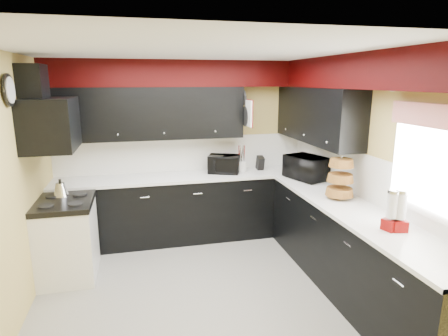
% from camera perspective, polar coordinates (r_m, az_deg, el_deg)
% --- Properties ---
extents(ground, '(3.60, 3.60, 0.00)m').
position_cam_1_polar(ground, '(4.26, -2.44, -18.45)').
color(ground, gray).
rests_on(ground, ground).
extents(wall_back, '(3.60, 0.06, 2.50)m').
position_cam_1_polar(wall_back, '(5.50, -6.16, 2.81)').
color(wall_back, '#E0C666').
rests_on(wall_back, ground).
extents(wall_right, '(0.06, 3.60, 2.50)m').
position_cam_1_polar(wall_right, '(4.45, 20.79, -0.47)').
color(wall_right, '#E0C666').
rests_on(wall_right, ground).
extents(wall_left, '(0.06, 3.60, 2.50)m').
position_cam_1_polar(wall_left, '(3.87, -29.88, -3.36)').
color(wall_left, '#E0C666').
rests_on(wall_left, ground).
extents(ceiling, '(3.60, 3.60, 0.06)m').
position_cam_1_polar(ceiling, '(3.64, -2.84, 17.36)').
color(ceiling, white).
rests_on(ceiling, wall_back).
extents(cab_back, '(3.60, 0.60, 0.90)m').
position_cam_1_polar(cab_back, '(5.41, -5.54, -6.11)').
color(cab_back, black).
rests_on(cab_back, ground).
extents(cab_right, '(0.60, 3.00, 0.90)m').
position_cam_1_polar(cab_right, '(4.31, 18.78, -12.03)').
color(cab_right, black).
rests_on(cab_right, ground).
extents(counter_back, '(3.62, 0.64, 0.04)m').
position_cam_1_polar(counter_back, '(5.28, -5.65, -1.29)').
color(counter_back, white).
rests_on(counter_back, cab_back).
extents(counter_right, '(0.64, 3.02, 0.04)m').
position_cam_1_polar(counter_right, '(4.14, 19.26, -6.11)').
color(counter_right, white).
rests_on(counter_right, cab_right).
extents(splash_back, '(3.60, 0.02, 0.50)m').
position_cam_1_polar(splash_back, '(5.50, -6.13, 2.17)').
color(splash_back, white).
rests_on(splash_back, counter_back).
extents(splash_right, '(0.02, 3.60, 0.50)m').
position_cam_1_polar(splash_right, '(4.46, 20.63, -1.22)').
color(splash_right, white).
rests_on(splash_right, counter_right).
extents(upper_back, '(2.60, 0.35, 0.70)m').
position_cam_1_polar(upper_back, '(5.21, -11.57, 8.15)').
color(upper_back, black).
rests_on(upper_back, wall_back).
extents(upper_right, '(0.35, 1.80, 0.70)m').
position_cam_1_polar(upper_right, '(5.04, 13.92, 7.87)').
color(upper_right, black).
rests_on(upper_right, wall_right).
extents(soffit_back, '(3.60, 0.36, 0.35)m').
position_cam_1_polar(soffit_back, '(5.23, -6.19, 14.12)').
color(soffit_back, black).
rests_on(soffit_back, wall_back).
extents(soffit_right, '(0.36, 3.24, 0.35)m').
position_cam_1_polar(soffit_right, '(4.09, 21.33, 13.59)').
color(soffit_right, black).
rests_on(soffit_right, wall_right).
extents(stove, '(0.60, 0.75, 0.86)m').
position_cam_1_polar(stove, '(4.75, -22.71, -10.21)').
color(stove, white).
rests_on(stove, ground).
extents(cooktop, '(0.62, 0.77, 0.06)m').
position_cam_1_polar(cooktop, '(4.60, -23.22, -4.92)').
color(cooktop, black).
rests_on(cooktop, stove).
extents(hood, '(0.50, 0.78, 0.55)m').
position_cam_1_polar(hood, '(4.43, -24.90, 6.09)').
color(hood, black).
rests_on(hood, wall_left).
extents(hood_duct, '(0.24, 0.40, 0.40)m').
position_cam_1_polar(hood_duct, '(4.43, -27.11, 11.34)').
color(hood_duct, black).
rests_on(hood_duct, wall_left).
extents(window, '(0.03, 0.86, 0.96)m').
position_cam_1_polar(window, '(3.69, 28.73, 0.85)').
color(window, white).
rests_on(window, wall_right).
extents(valance, '(0.04, 0.88, 0.20)m').
position_cam_1_polar(valance, '(3.60, 28.78, 7.04)').
color(valance, red).
rests_on(valance, wall_right).
extents(pan_top, '(0.03, 0.22, 0.40)m').
position_cam_1_polar(pan_top, '(5.33, 2.92, 10.67)').
color(pan_top, black).
rests_on(pan_top, upper_back).
extents(pan_mid, '(0.03, 0.28, 0.46)m').
position_cam_1_polar(pan_mid, '(5.23, 3.29, 7.86)').
color(pan_mid, black).
rests_on(pan_mid, upper_back).
extents(pan_low, '(0.03, 0.24, 0.42)m').
position_cam_1_polar(pan_low, '(5.48, 2.50, 7.80)').
color(pan_low, black).
rests_on(pan_low, upper_back).
extents(cut_board, '(0.03, 0.26, 0.35)m').
position_cam_1_polar(cut_board, '(5.11, 3.79, 8.30)').
color(cut_board, white).
rests_on(cut_board, upper_back).
extents(baskets, '(0.27, 0.27, 0.50)m').
position_cam_1_polar(baskets, '(4.36, 17.30, -1.42)').
color(baskets, brown).
rests_on(baskets, upper_right).
extents(clock, '(0.03, 0.30, 0.30)m').
position_cam_1_polar(clock, '(3.97, -29.97, 10.25)').
color(clock, black).
rests_on(clock, wall_left).
extents(deco_plate, '(0.03, 0.24, 0.24)m').
position_cam_1_polar(deco_plate, '(4.04, 24.42, 12.27)').
color(deco_plate, white).
rests_on(deco_plate, wall_right).
extents(toaster_oven, '(0.54, 0.50, 0.25)m').
position_cam_1_polar(toaster_oven, '(5.36, 0.00, 0.61)').
color(toaster_oven, black).
rests_on(toaster_oven, counter_back).
extents(microwave, '(0.54, 0.65, 0.31)m').
position_cam_1_polar(microwave, '(5.13, 12.50, 0.06)').
color(microwave, black).
rests_on(microwave, counter_right).
extents(utensil_crock, '(0.15, 0.15, 0.15)m').
position_cam_1_polar(utensil_crock, '(5.45, 2.68, 0.29)').
color(utensil_crock, silver).
rests_on(utensil_crock, counter_back).
extents(knife_block, '(0.09, 0.13, 0.20)m').
position_cam_1_polar(knife_block, '(5.56, 5.53, 0.74)').
color(knife_block, black).
rests_on(knife_block, counter_back).
extents(kettle, '(0.20, 0.20, 0.16)m').
position_cam_1_polar(kettle, '(4.76, -23.62, -3.00)').
color(kettle, '#AAAAAE').
rests_on(kettle, cooktop).
extents(dispenser_a, '(0.15, 0.15, 0.33)m').
position_cam_1_polar(dispenser_a, '(3.62, 24.20, -6.21)').
color(dispenser_a, maroon).
rests_on(dispenser_a, counter_right).
extents(dispenser_b, '(0.15, 0.15, 0.34)m').
position_cam_1_polar(dispenser_b, '(3.64, 25.24, -6.18)').
color(dispenser_b, '#6D1706').
rests_on(dispenser_b, counter_right).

